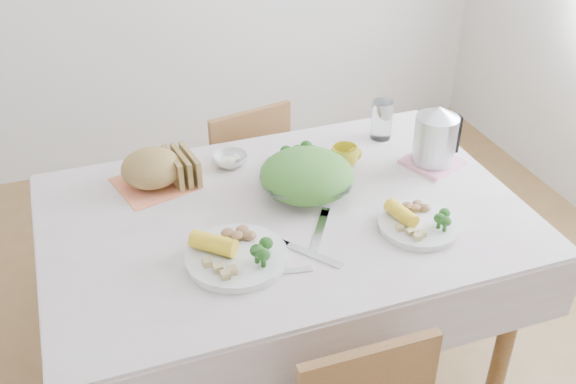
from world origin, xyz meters
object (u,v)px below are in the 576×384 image
object	(u,v)px
dinner_plate_left	(237,258)
dinner_plate_right	(419,224)
yellow_mug	(345,156)
salad_bowl	(307,183)
dining_table	(285,303)
chair_far	(234,170)
electric_kettle	(436,134)

from	to	relation	value
dinner_plate_left	dinner_plate_right	world-z (taller)	dinner_plate_left
yellow_mug	salad_bowl	bearing A→B (deg)	-148.64
salad_bowl	dinner_plate_left	xyz separation A→B (m)	(-0.32, -0.27, -0.02)
yellow_mug	dinner_plate_left	bearing A→B (deg)	-142.84
dining_table	dinner_plate_left	size ratio (longest dim) A/B	4.72
chair_far	dinner_plate_right	bearing A→B (deg)	96.45
dinner_plate_left	yellow_mug	size ratio (longest dim) A/B	3.07
dining_table	electric_kettle	world-z (taller)	electric_kettle
chair_far	electric_kettle	distance (m)	0.96
electric_kettle	yellow_mug	bearing A→B (deg)	153.67
electric_kettle	salad_bowl	bearing A→B (deg)	173.44
salad_bowl	dinner_plate_left	world-z (taller)	salad_bowl
salad_bowl	electric_kettle	world-z (taller)	electric_kettle
dining_table	chair_far	bearing A→B (deg)	86.90
chair_far	yellow_mug	bearing A→B (deg)	102.18
dinner_plate_left	yellow_mug	bearing A→B (deg)	37.16
dining_table	salad_bowl	world-z (taller)	salad_bowl
dinner_plate_right	electric_kettle	size ratio (longest dim) A/B	1.22
dining_table	yellow_mug	size ratio (longest dim) A/B	14.51
chair_far	dinner_plate_right	size ratio (longest dim) A/B	3.23
dinner_plate_right	electric_kettle	bearing A→B (deg)	54.27
dining_table	dinner_plate_left	xyz separation A→B (m)	(-0.21, -0.18, 0.40)
dining_table	electric_kettle	distance (m)	0.79
chair_far	dinner_plate_left	distance (m)	1.04
yellow_mug	electric_kettle	world-z (taller)	electric_kettle
dining_table	dinner_plate_right	xyz separation A→B (m)	(0.36, -0.22, 0.40)
electric_kettle	dining_table	bearing A→B (deg)	-178.99
salad_bowl	electric_kettle	xyz separation A→B (m)	(0.48, 0.02, 0.09)
dining_table	dinner_plate_right	size ratio (longest dim) A/B	5.53
dining_table	chair_far	distance (m)	0.78
salad_bowl	yellow_mug	distance (m)	0.22
yellow_mug	dining_table	bearing A→B (deg)	-146.17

